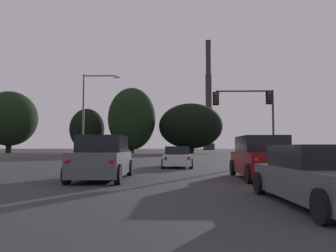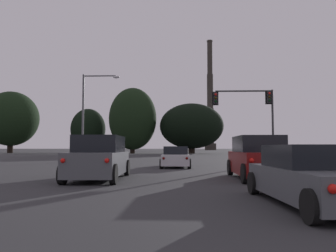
# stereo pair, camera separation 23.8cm
# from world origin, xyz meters

# --- Properties ---
(suv_right_lane_second) EXTENTS (2.14, 4.92, 1.86)m
(suv_right_lane_second) POSITION_xyz_m (3.37, 14.52, 0.90)
(suv_right_lane_second) COLOR maroon
(suv_right_lane_second) RESTS_ON ground_plane
(sedan_right_lane_third) EXTENTS (2.19, 4.78, 1.43)m
(sedan_right_lane_third) POSITION_xyz_m (3.09, 8.02, 0.67)
(sedan_right_lane_third) COLOR #4C4F54
(sedan_right_lane_third) RESTS_ON ground_plane
(sedan_center_lane_front) EXTENTS (2.01, 4.71, 1.43)m
(sedan_center_lane_front) POSITION_xyz_m (-0.31, 22.85, 0.67)
(sedan_center_lane_front) COLOR silver
(sedan_center_lane_front) RESTS_ON ground_plane
(suv_left_lane_second) EXTENTS (2.26, 4.96, 1.86)m
(suv_left_lane_second) POSITION_xyz_m (-3.47, 14.03, 0.90)
(suv_left_lane_second) COLOR #4C4F54
(suv_left_lane_second) RESTS_ON ground_plane
(traffic_light_overhead_right) EXTENTS (5.59, 0.50, 6.55)m
(traffic_light_overhead_right) POSITION_xyz_m (6.56, 29.67, 5.01)
(traffic_light_overhead_right) COLOR #2D2D30
(traffic_light_overhead_right) RESTS_ON ground_plane
(street_lamp) EXTENTS (3.60, 0.36, 8.39)m
(street_lamp) POSITION_xyz_m (-8.73, 31.00, 5.20)
(street_lamp) COLOR #56565B
(street_lamp) RESTS_ON ground_plane
(smokestack) EXTENTS (5.50, 5.50, 53.75)m
(smokestack) POSITION_xyz_m (14.74, 158.29, 21.06)
(smokestack) COLOR #2B2722
(smokestack) RESTS_ON ground_plane
(treeline_far_right) EXTENTS (8.03, 7.23, 10.34)m
(treeline_far_right) POSITION_xyz_m (-21.41, 75.47, 5.58)
(treeline_far_right) COLOR black
(treeline_far_right) RESTS_ON ground_plane
(treeline_center_left) EXTENTS (10.39, 9.35, 14.42)m
(treeline_center_left) POSITION_xyz_m (-10.35, 71.23, 7.61)
(treeline_center_left) COLOR black
(treeline_center_left) RESTS_ON ground_plane
(treeline_left_mid) EXTENTS (13.02, 11.72, 14.71)m
(treeline_left_mid) POSITION_xyz_m (-40.41, 76.60, 8.19)
(treeline_left_mid) COLOR black
(treeline_left_mid) RESTS_ON ground_plane
(treeline_right_mid) EXTENTS (13.97, 12.57, 10.97)m
(treeline_right_mid) POSITION_xyz_m (2.56, 71.79, 6.00)
(treeline_right_mid) COLOR black
(treeline_right_mid) RESTS_ON ground_plane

